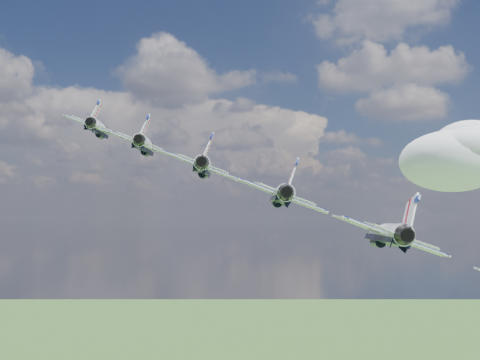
# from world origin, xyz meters

# --- Properties ---
(cloud_far) EXTENTS (70.53, 55.42, 27.71)m
(cloud_far) POSITION_xyz_m (62.27, 198.16, 162.06)
(cloud_far) COLOR white
(jet_0) EXTENTS (11.26, 14.36, 6.88)m
(jet_0) POSITION_xyz_m (-34.61, 12.65, 146.67)
(jet_0) COLOR white
(jet_1) EXTENTS (11.26, 14.36, 6.88)m
(jet_1) POSITION_xyz_m (-25.57, 4.50, 143.08)
(jet_1) COLOR white
(jet_2) EXTENTS (11.26, 14.36, 6.88)m
(jet_2) POSITION_xyz_m (-16.53, -3.65, 139.49)
(jet_2) COLOR white
(jet_3) EXTENTS (11.26, 14.36, 6.88)m
(jet_3) POSITION_xyz_m (-7.50, -11.80, 135.90)
(jet_3) COLOR silver
(jet_4) EXTENTS (11.26, 14.36, 6.88)m
(jet_4) POSITION_xyz_m (1.54, -19.95, 132.30)
(jet_4) COLOR white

